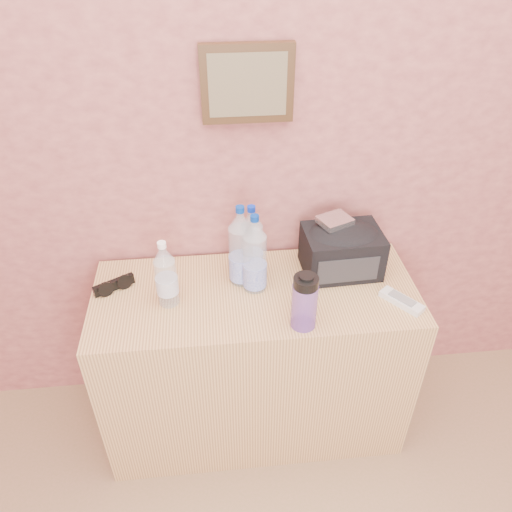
{
  "coord_description": "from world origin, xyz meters",
  "views": [
    {
      "loc": [
        -0.21,
        0.38,
        1.9
      ],
      "look_at": [
        -0.07,
        1.71,
        0.91
      ],
      "focal_mm": 35.0,
      "sensor_mm": 36.0,
      "label": 1
    }
  ],
  "objects_px": {
    "pet_large_d": "(255,257)",
    "pet_large_c": "(241,249)",
    "nalgene_bottle": "(305,301)",
    "pet_small": "(166,277)",
    "dresser": "(255,361)",
    "toiletry_bag": "(342,249)",
    "foil_packet": "(335,221)",
    "sunglasses": "(114,285)",
    "ac_remote": "(402,301)",
    "pet_large_b": "(252,246)"
  },
  "relations": [
    {
      "from": "toiletry_bag",
      "to": "pet_large_c",
      "type": "bearing_deg",
      "value": -178.82
    },
    {
      "from": "nalgene_bottle",
      "to": "foil_packet",
      "type": "relative_size",
      "value": 1.86
    },
    {
      "from": "ac_remote",
      "to": "foil_packet",
      "type": "height_order",
      "value": "foil_packet"
    },
    {
      "from": "pet_large_d",
      "to": "pet_large_c",
      "type": "bearing_deg",
      "value": 134.09
    },
    {
      "from": "dresser",
      "to": "pet_large_d",
      "type": "relative_size",
      "value": 3.84
    },
    {
      "from": "sunglasses",
      "to": "foil_packet",
      "type": "xyz_separation_m",
      "value": [
        0.81,
        0.06,
        0.18
      ]
    },
    {
      "from": "dresser",
      "to": "sunglasses",
      "type": "height_order",
      "value": "sunglasses"
    },
    {
      "from": "pet_large_d",
      "to": "toiletry_bag",
      "type": "distance_m",
      "value": 0.34
    },
    {
      "from": "pet_large_d",
      "to": "pet_small",
      "type": "height_order",
      "value": "pet_large_d"
    },
    {
      "from": "pet_large_c",
      "to": "pet_large_d",
      "type": "bearing_deg",
      "value": -45.91
    },
    {
      "from": "pet_large_b",
      "to": "nalgene_bottle",
      "type": "distance_m",
      "value": 0.32
    },
    {
      "from": "pet_large_b",
      "to": "pet_small",
      "type": "xyz_separation_m",
      "value": [
        -0.3,
        -0.12,
        -0.02
      ]
    },
    {
      "from": "dresser",
      "to": "nalgene_bottle",
      "type": "distance_m",
      "value": 0.52
    },
    {
      "from": "pet_large_b",
      "to": "pet_large_d",
      "type": "xyz_separation_m",
      "value": [
        0.0,
        -0.07,
        0.0
      ]
    },
    {
      "from": "ac_remote",
      "to": "toiletry_bag",
      "type": "xyz_separation_m",
      "value": [
        -0.17,
        0.21,
        0.08
      ]
    },
    {
      "from": "pet_large_c",
      "to": "pet_large_d",
      "type": "distance_m",
      "value": 0.06
    },
    {
      "from": "toiletry_bag",
      "to": "foil_packet",
      "type": "bearing_deg",
      "value": 132.76
    },
    {
      "from": "sunglasses",
      "to": "foil_packet",
      "type": "relative_size",
      "value": 1.36
    },
    {
      "from": "pet_large_b",
      "to": "sunglasses",
      "type": "height_order",
      "value": "pet_large_b"
    },
    {
      "from": "nalgene_bottle",
      "to": "foil_packet",
      "type": "height_order",
      "value": "foil_packet"
    },
    {
      "from": "pet_large_c",
      "to": "toiletry_bag",
      "type": "height_order",
      "value": "pet_large_c"
    },
    {
      "from": "pet_small",
      "to": "foil_packet",
      "type": "relative_size",
      "value": 2.27
    },
    {
      "from": "dresser",
      "to": "pet_large_d",
      "type": "height_order",
      "value": "pet_large_d"
    },
    {
      "from": "pet_large_b",
      "to": "pet_large_c",
      "type": "relative_size",
      "value": 0.94
    },
    {
      "from": "pet_large_d",
      "to": "sunglasses",
      "type": "relative_size",
      "value": 2.02
    },
    {
      "from": "pet_large_d",
      "to": "sunglasses",
      "type": "height_order",
      "value": "pet_large_d"
    },
    {
      "from": "pet_small",
      "to": "toiletry_bag",
      "type": "distance_m",
      "value": 0.65
    },
    {
      "from": "toiletry_bag",
      "to": "foil_packet",
      "type": "height_order",
      "value": "foil_packet"
    },
    {
      "from": "pet_small",
      "to": "nalgene_bottle",
      "type": "height_order",
      "value": "pet_small"
    },
    {
      "from": "pet_large_d",
      "to": "ac_remote",
      "type": "distance_m",
      "value": 0.54
    },
    {
      "from": "ac_remote",
      "to": "toiletry_bag",
      "type": "bearing_deg",
      "value": -179.37
    },
    {
      "from": "dresser",
      "to": "sunglasses",
      "type": "distance_m",
      "value": 0.64
    },
    {
      "from": "pet_large_b",
      "to": "ac_remote",
      "type": "height_order",
      "value": "pet_large_b"
    },
    {
      "from": "dresser",
      "to": "pet_large_d",
      "type": "xyz_separation_m",
      "value": [
        0.0,
        0.03,
        0.5
      ]
    },
    {
      "from": "foil_packet",
      "to": "pet_large_d",
      "type": "bearing_deg",
      "value": -161.7
    },
    {
      "from": "nalgene_bottle",
      "to": "sunglasses",
      "type": "distance_m",
      "value": 0.7
    },
    {
      "from": "pet_small",
      "to": "ac_remote",
      "type": "xyz_separation_m",
      "value": [
        0.81,
        -0.09,
        -0.1
      ]
    },
    {
      "from": "pet_large_c",
      "to": "pet_small",
      "type": "distance_m",
      "value": 0.28
    },
    {
      "from": "pet_large_c",
      "to": "pet_large_d",
      "type": "height_order",
      "value": "pet_large_c"
    },
    {
      "from": "dresser",
      "to": "nalgene_bottle",
      "type": "bearing_deg",
      "value": -52.08
    },
    {
      "from": "pet_large_b",
      "to": "toiletry_bag",
      "type": "xyz_separation_m",
      "value": [
        0.34,
        -0.0,
        -0.04
      ]
    },
    {
      "from": "dresser",
      "to": "pet_large_d",
      "type": "bearing_deg",
      "value": 87.76
    },
    {
      "from": "pet_large_c",
      "to": "foil_packet",
      "type": "relative_size",
      "value": 2.82
    },
    {
      "from": "pet_large_c",
      "to": "sunglasses",
      "type": "height_order",
      "value": "pet_large_c"
    },
    {
      "from": "pet_large_d",
      "to": "ac_remote",
      "type": "bearing_deg",
      "value": -15.91
    },
    {
      "from": "nalgene_bottle",
      "to": "pet_small",
      "type": "bearing_deg",
      "value": 160.27
    },
    {
      "from": "pet_small",
      "to": "nalgene_bottle",
      "type": "relative_size",
      "value": 1.22
    },
    {
      "from": "pet_small",
      "to": "ac_remote",
      "type": "distance_m",
      "value": 0.82
    },
    {
      "from": "pet_large_c",
      "to": "pet_small",
      "type": "xyz_separation_m",
      "value": [
        -0.26,
        -0.1,
        -0.03
      ]
    },
    {
      "from": "pet_small",
      "to": "dresser",
      "type": "bearing_deg",
      "value": 3.84
    }
  ]
}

